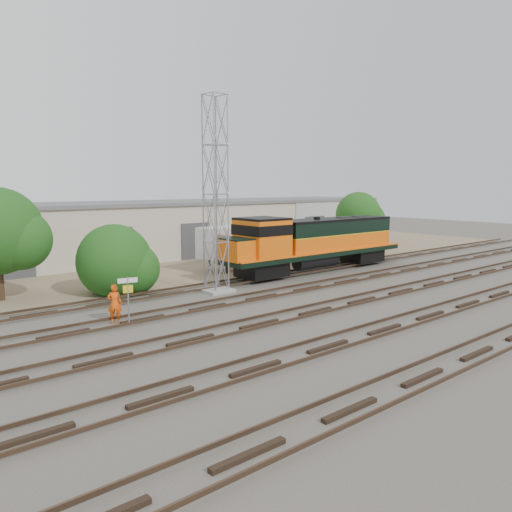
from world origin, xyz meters
TOP-DOWN VIEW (x-y plane):
  - ground at (0.00, 0.00)m, footprint 140.00×140.00m
  - dirt_strip at (0.00, 15.00)m, footprint 80.00×16.00m
  - tracks at (0.00, -3.00)m, footprint 80.00×20.40m
  - warehouse at (0.04, 22.98)m, footprint 58.40×10.40m
  - locomotive at (5.30, 6.00)m, footprint 17.83×3.13m
  - signal_tower at (-5.02, 4.82)m, footprint 1.83×1.83m
  - sign_post at (-12.83, 1.36)m, footprint 0.96×0.28m
  - worker at (-13.26, 2.00)m, footprint 0.86×0.80m
  - semi_trailer at (3.97, 11.87)m, footprint 11.90×5.04m
  - dumpster_blue at (21.52, 18.30)m, footprint 1.89×1.81m
  - dumpster_red at (25.69, 16.59)m, footprint 1.57×1.48m
  - tree_west at (-16.10, 10.87)m, footprint 5.45×5.19m
  - tree_mid at (-10.05, 8.34)m, footprint 4.97×4.74m
  - tree_east at (17.60, 11.06)m, footprint 4.83×4.60m

SIDE VIEW (x-z plane):
  - ground at x=0.00m, z-range 0.00..0.00m
  - dirt_strip at x=0.00m, z-range 0.00..0.02m
  - tracks at x=0.00m, z-range -0.06..0.22m
  - dumpster_red at x=25.69m, z-range 0.00..1.40m
  - dumpster_blue at x=21.52m, z-range 0.00..1.50m
  - worker at x=-13.26m, z-range 0.00..1.98m
  - sign_post at x=-12.83m, z-range 0.48..2.86m
  - tree_mid at x=-10.05m, z-range -0.40..4.34m
  - semi_trailer at x=3.97m, z-range 0.46..4.06m
  - locomotive at x=5.30m, z-range 0.31..4.59m
  - warehouse at x=0.04m, z-range 0.00..5.30m
  - tree_east at x=17.60m, z-range 0.68..6.90m
  - tree_west at x=-16.10m, z-range 0.66..7.46m
  - signal_tower at x=-5.02m, z-range -0.15..12.28m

